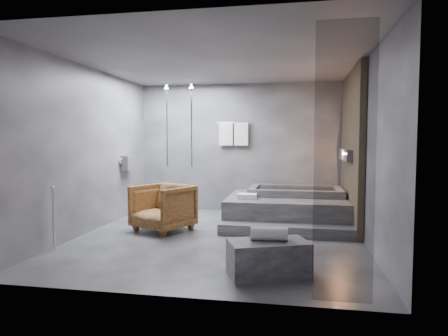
# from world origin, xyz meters

# --- Properties ---
(room) EXTENTS (5.00, 5.04, 2.82)m
(room) POSITION_xyz_m (0.40, 0.24, 1.73)
(room) COLOR #313134
(room) RESTS_ON ground
(tub_deck) EXTENTS (2.20, 2.00, 0.50)m
(tub_deck) POSITION_xyz_m (1.05, 1.45, 0.25)
(tub_deck) COLOR #37373A
(tub_deck) RESTS_ON ground
(tub_step) EXTENTS (2.20, 0.36, 0.18)m
(tub_step) POSITION_xyz_m (1.05, 0.27, 0.09)
(tub_step) COLOR #37373A
(tub_step) RESTS_ON ground
(concrete_bench) EXTENTS (1.02, 0.79, 0.41)m
(concrete_bench) POSITION_xyz_m (0.91, -1.70, 0.20)
(concrete_bench) COLOR #333436
(concrete_bench) RESTS_ON ground
(driftwood_chair) EXTENTS (1.16, 1.17, 0.80)m
(driftwood_chair) POSITION_xyz_m (-1.05, 0.29, 0.40)
(driftwood_chair) COLOR #472911
(driftwood_chair) RESTS_ON ground
(rolled_towel) EXTENTS (0.44, 0.17, 0.15)m
(rolled_towel) POSITION_xyz_m (0.92, -1.66, 0.48)
(rolled_towel) COLOR white
(rolled_towel) RESTS_ON concrete_bench
(deck_towel) EXTENTS (0.36, 0.27, 0.09)m
(deck_towel) POSITION_xyz_m (0.34, 0.92, 0.55)
(deck_towel) COLOR white
(deck_towel) RESTS_ON tub_deck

